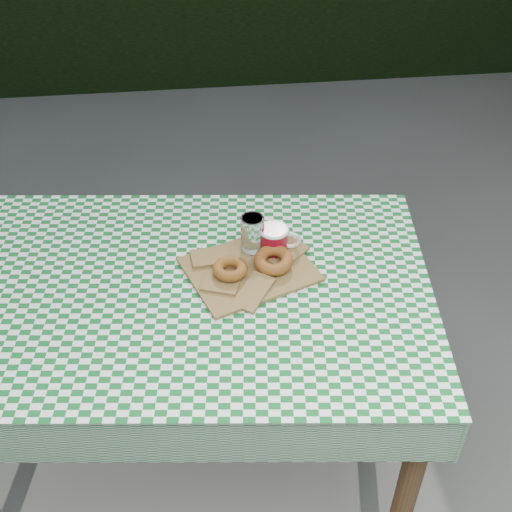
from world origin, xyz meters
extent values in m
plane|color=#4E4E49|center=(0.00, 0.00, 0.00)|extent=(60.00, 60.00, 0.00)
cube|color=#52361C|center=(0.02, 0.15, 0.38)|extent=(1.33, 0.96, 0.75)
cube|color=#0E5920|center=(0.02, 0.15, 0.75)|extent=(1.35, 0.98, 0.01)
cube|color=olive|center=(0.18, 0.20, 0.76)|extent=(0.39, 0.36, 0.02)
torus|color=brown|center=(0.12, 0.18, 0.79)|extent=(0.12, 0.12, 0.03)
torus|color=#94501E|center=(0.24, 0.20, 0.79)|extent=(0.13, 0.13, 0.03)
cylinder|color=white|center=(0.19, 0.28, 0.81)|extent=(0.07, 0.07, 0.12)
camera|label=1|loc=(0.04, -1.14, 1.95)|focal=46.66mm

